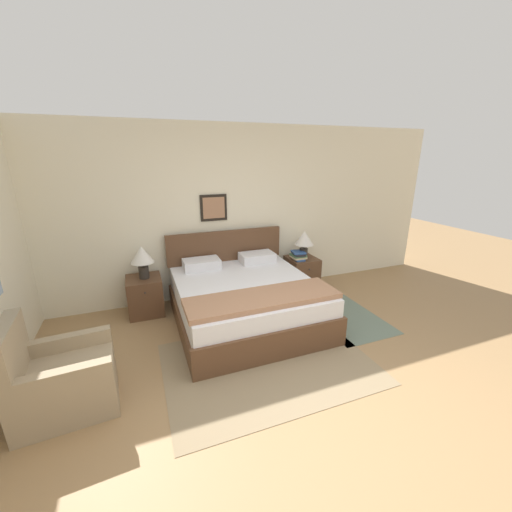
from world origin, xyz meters
The scene contains 15 objects.
ground_plane centered at (0.00, 0.00, 0.00)m, with size 16.00×16.00×0.00m, color #99754C.
wall_back centered at (0.00, 2.76, 1.30)m, with size 7.58×0.09×2.60m.
area_rug_main centered at (-0.10, 0.75, 0.00)m, with size 2.18×1.55×0.01m.
area_rug_bedside centered at (1.30, 1.30, 0.00)m, with size 0.86×1.26×0.01m.
bed centered at (-0.02, 1.72, 0.31)m, with size 1.80×1.93×1.05m.
armchair centered at (-2.03, 0.83, 0.29)m, with size 0.83×0.71×0.89m.
nightstand_near_window centered at (-1.26, 2.44, 0.27)m, with size 0.46×0.51×0.53m.
nightstand_by_door centered at (1.23, 2.44, 0.27)m, with size 0.46×0.51×0.53m.
table_lamp_near_window centered at (-1.25, 2.43, 0.84)m, with size 0.31×0.31×0.46m.
table_lamp_by_door centered at (1.24, 2.43, 0.84)m, with size 0.31×0.31×0.46m.
book_thick_bottom centered at (1.12, 2.39, 0.55)m, with size 0.16×0.27×0.03m.
book_hardcover_middle centered at (1.12, 2.39, 0.57)m, with size 0.21×0.24×0.03m.
book_novel_upper centered at (1.12, 2.39, 0.60)m, with size 0.21×0.23×0.03m.
book_slim_near_top centered at (1.12, 2.39, 0.63)m, with size 0.20×0.29×0.03m.
book_paperback_top centered at (1.12, 2.39, 0.66)m, with size 0.22×0.24×0.02m.
Camera 1 is at (-1.25, -1.88, 2.14)m, focal length 22.00 mm.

